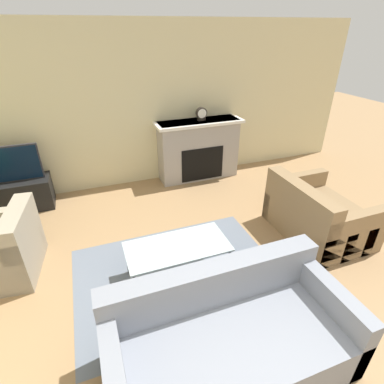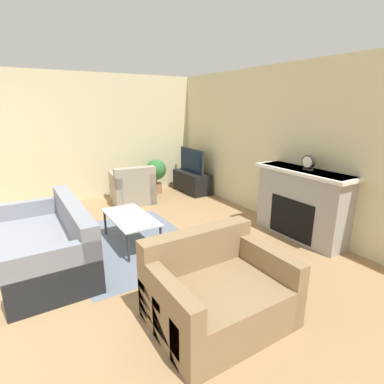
{
  "view_description": "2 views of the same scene",
  "coord_description": "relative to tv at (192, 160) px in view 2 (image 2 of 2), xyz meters",
  "views": [
    {
      "loc": [
        -0.86,
        -0.63,
        2.58
      ],
      "look_at": [
        0.33,
        2.59,
        0.66
      ],
      "focal_mm": 28.0,
      "sensor_mm": 36.0,
      "label": 1
    },
    {
      "loc": [
        3.95,
        0.46,
        2.04
      ],
      "look_at": [
        0.24,
        2.75,
        0.77
      ],
      "focal_mm": 28.0,
      "sensor_mm": 36.0,
      "label": 2
    }
  ],
  "objects": [
    {
      "name": "wall_back",
      "position": [
        2.04,
        0.35,
        0.58
      ],
      "size": [
        8.49,
        0.06,
        2.7
      ],
      "color": "beige",
      "rests_on": "ground_plane"
    },
    {
      "name": "fireplace",
      "position": [
        3.11,
        0.1,
        -0.2
      ],
      "size": [
        1.58,
        0.49,
        1.1
      ],
      "color": "#9E9993",
      "rests_on": "ground_plane"
    },
    {
      "name": "area_rug",
      "position": [
        1.93,
        -2.27,
        -0.77
      ],
      "size": [
        2.35,
        1.76,
        0.0
      ],
      "color": "slate",
      "rests_on": "ground_plane"
    },
    {
      "name": "couch_sectional",
      "position": [
        2.01,
        -3.4,
        -0.49
      ],
      "size": [
        1.98,
        0.96,
        0.82
      ],
      "color": "gray",
      "rests_on": "ground_plane"
    },
    {
      "name": "wall_left",
      "position": [
        -0.74,
        -1.91,
        0.58
      ],
      "size": [
        0.06,
        7.46,
        2.7
      ],
      "color": "beige",
      "rests_on": "ground_plane"
    },
    {
      "name": "coffee_table",
      "position": [
        1.93,
        -2.27,
        -0.38
      ],
      "size": [
        1.15,
        0.56,
        0.43
      ],
      "color": "#333338",
      "rests_on": "ground_plane"
    },
    {
      "name": "couch_loveseat",
      "position": [
        3.98,
        -2.16,
        -0.48
      ],
      "size": [
        0.99,
        1.26,
        0.82
      ],
      "rotation": [
        0.0,
        0.0,
        1.57
      ],
      "color": "#8C704C",
      "rests_on": "ground_plane"
    },
    {
      "name": "mantel_clock",
      "position": [
        3.16,
        0.1,
        0.45
      ],
      "size": [
        0.2,
        0.07,
        0.23
      ],
      "color": "#28231E",
      "rests_on": "fireplace"
    },
    {
      "name": "armchair_by_window",
      "position": [
        0.06,
        -1.52,
        -0.47
      ],
      "size": [
        0.89,
        0.93,
        0.82
      ],
      "rotation": [
        0.0,
        0.0,
        -1.69
      ],
      "color": "#9E937F",
      "rests_on": "ground_plane"
    },
    {
      "name": "tv",
      "position": [
        0.0,
        0.0,
        0.0
      ],
      "size": [
        0.96,
        0.06,
        0.56
      ],
      "color": "#232328",
      "rests_on": "tv_stand"
    },
    {
      "name": "potted_plant",
      "position": [
        -0.34,
        -0.78,
        -0.25
      ],
      "size": [
        0.48,
        0.48,
        0.81
      ],
      "color": "#AD704C",
      "rests_on": "ground_plane"
    },
    {
      "name": "tv_stand",
      "position": [
        0.0,
        0.0,
        -0.53
      ],
      "size": [
        1.06,
        0.46,
        0.49
      ],
      "color": "black",
      "rests_on": "ground_plane"
    }
  ]
}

